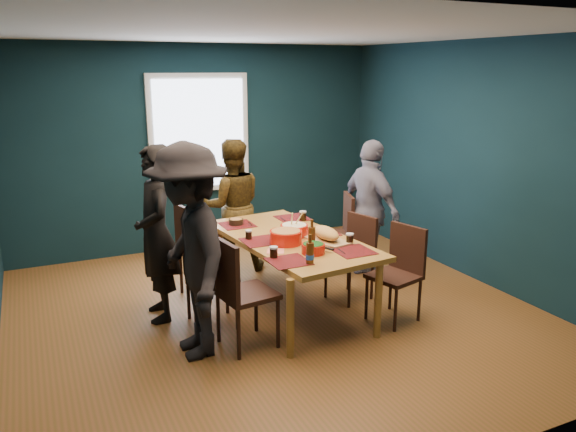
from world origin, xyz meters
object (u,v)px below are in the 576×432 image
dining_table (291,244)px  chair_left_near (237,286)px  person_back (232,206)px  person_near_left (190,252)px  bowl_herbs (313,248)px  person_far_left (157,234)px  chair_right_near (400,266)px  cutting_board (326,235)px  chair_left_far (197,244)px  bowl_salad (286,237)px  bowl_dumpling (294,230)px  chair_right_mid (355,250)px  chair_left_mid (201,268)px  chair_right_far (340,227)px  person_right (370,210)px

dining_table → chair_left_near: 0.97m
person_back → person_near_left: person_near_left is taller
chair_left_near → bowl_herbs: size_ratio=4.67×
chair_left_near → person_far_left: bearing=109.4°
chair_right_near → cutting_board: chair_right_near is taller
person_far_left → bowl_herbs: bearing=57.2°
chair_left_far → cutting_board: bearing=-56.9°
bowl_salad → bowl_dumpling: bowl_dumpling is taller
cutting_board → bowl_salad: bearing=156.2°
dining_table → cutting_board: 0.38m
chair_right_mid → bowl_dumpling: 0.76m
bowl_dumpling → bowl_salad: bearing=-132.8°
chair_left_near → person_near_left: 0.51m
person_near_left → cutting_board: (1.41, 0.23, -0.09)m
chair_right_near → cutting_board: 0.78m
chair_left_near → person_far_left: (-0.47, 0.93, 0.27)m
chair_left_far → chair_left_near: (-0.01, -1.27, -0.00)m
chair_left_mid → person_near_left: person_near_left is taller
chair_left_mid → bowl_salad: chair_left_mid is taller
person_far_left → chair_left_near: bearing=30.6°
chair_right_near → person_far_left: size_ratio=0.54×
chair_right_near → bowl_salad: bearing=138.6°
bowl_salad → cutting_board: bearing=-13.0°
person_back → bowl_salad: bearing=101.1°
chair_right_far → person_far_left: size_ratio=0.56×
person_near_left → bowl_herbs: size_ratio=8.53×
chair_right_mid → bowl_herbs: 0.98m
chair_left_near → person_near_left: person_near_left is taller
bowl_herbs → chair_left_near: bearing=-177.7°
cutting_board → chair_left_near: bearing=-173.8°
bowl_dumpling → dining_table: bearing=-145.7°
chair_left_mid → cutting_board: bearing=-6.2°
person_right → bowl_salad: bearing=108.5°
person_back → chair_right_near: bearing=127.4°
person_right → cutting_board: 1.18m
person_right → chair_right_far: bearing=34.6°
chair_left_near → chair_right_far: chair_left_near is taller
chair_left_near → cutting_board: (1.03, 0.32, 0.24)m
person_right → bowl_salad: size_ratio=5.16×
bowl_salad → chair_left_mid: bearing=169.4°
person_far_left → bowl_dumpling: bearing=79.7°
chair_right_far → person_right: (0.23, -0.28, 0.25)m
chair_right_mid → chair_right_near: 0.65m
chair_left_near → person_back: size_ratio=0.63×
chair_left_near → person_back: person_back is taller
dining_table → bowl_salad: 0.25m
chair_left_far → chair_right_near: size_ratio=1.08×
chair_right_near → cutting_board: (-0.60, 0.40, 0.28)m
chair_right_mid → bowl_dumpling: size_ratio=3.21×
bowl_dumpling → bowl_herbs: 0.58m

